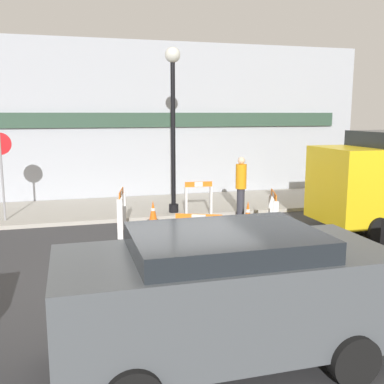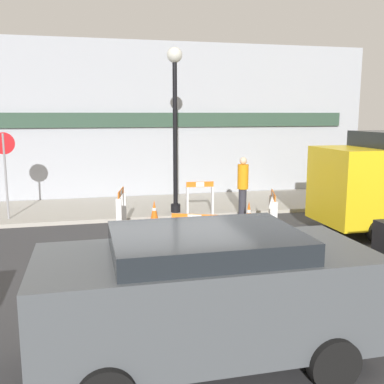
% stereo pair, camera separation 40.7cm
% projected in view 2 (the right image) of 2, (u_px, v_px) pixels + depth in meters
% --- Properties ---
extents(ground_plane, '(60.00, 60.00, 0.00)m').
position_uv_depth(ground_plane, '(172.00, 275.00, 8.49)').
color(ground_plane, '#38383A').
extents(sidewalk_slab, '(18.00, 3.39, 0.11)m').
position_uv_depth(sidewalk_slab, '(136.00, 207.00, 14.41)').
color(sidewalk_slab, '#ADA89E').
rests_on(sidewalk_slab, ground_plane).
extents(storefront_facade, '(18.00, 0.22, 5.50)m').
position_uv_depth(storefront_facade, '(129.00, 121.00, 15.64)').
color(storefront_facade, '#A3A8B2').
rests_on(storefront_facade, ground_plane).
extents(streetlamp_post, '(0.44, 0.44, 4.76)m').
position_uv_depth(streetlamp_post, '(175.00, 107.00, 12.92)').
color(streetlamp_post, black).
rests_on(streetlamp_post, sidewalk_slab).
extents(stop_sign, '(0.60, 0.06, 2.41)m').
position_uv_depth(stop_sign, '(5.00, 162.00, 12.30)').
color(stop_sign, gray).
rests_on(stop_sign, sidewalk_slab).
extents(barricade_0, '(0.80, 0.19, 1.10)m').
position_uv_depth(barricade_0, '(200.00, 199.00, 12.93)').
color(barricade_0, white).
rests_on(barricade_0, ground_plane).
extents(barricade_1, '(0.33, 0.96, 1.14)m').
position_uv_depth(barricade_1, '(121.00, 210.00, 11.33)').
color(barricade_1, white).
rests_on(barricade_1, ground_plane).
extents(barricade_2, '(0.96, 0.49, 0.95)m').
position_uv_depth(barricade_2, '(195.00, 234.00, 9.44)').
color(barricade_2, white).
rests_on(barricade_2, ground_plane).
extents(barricade_3, '(0.44, 0.97, 1.11)m').
position_uv_depth(barricade_3, '(273.00, 212.00, 11.15)').
color(barricade_3, white).
rests_on(barricade_3, ground_plane).
extents(traffic_cone_0, '(0.30, 0.30, 0.47)m').
position_uv_depth(traffic_cone_0, '(141.00, 233.00, 10.65)').
color(traffic_cone_0, black).
rests_on(traffic_cone_0, ground_plane).
extents(traffic_cone_1, '(0.30, 0.30, 0.56)m').
position_uv_depth(traffic_cone_1, '(232.00, 243.00, 9.67)').
color(traffic_cone_1, black).
rests_on(traffic_cone_1, ground_plane).
extents(traffic_cone_2, '(0.30, 0.30, 0.60)m').
position_uv_depth(traffic_cone_2, '(154.00, 211.00, 12.73)').
color(traffic_cone_2, black).
rests_on(traffic_cone_2, ground_plane).
extents(traffic_cone_3, '(0.30, 0.30, 0.64)m').
position_uv_depth(traffic_cone_3, '(156.00, 241.00, 9.67)').
color(traffic_cone_3, black).
rests_on(traffic_cone_3, ground_plane).
extents(traffic_cone_4, '(0.30, 0.30, 0.66)m').
position_uv_depth(traffic_cone_4, '(249.00, 213.00, 12.33)').
color(traffic_cone_4, black).
rests_on(traffic_cone_4, ground_plane).
extents(traffic_cone_5, '(0.30, 0.30, 0.57)m').
position_uv_depth(traffic_cone_5, '(249.00, 244.00, 9.60)').
color(traffic_cone_5, black).
rests_on(traffic_cone_5, ground_plane).
extents(person_worker, '(0.45, 0.45, 1.79)m').
position_uv_depth(person_worker, '(243.00, 185.00, 13.05)').
color(person_worker, '#33333D').
rests_on(person_worker, ground_plane).
extents(parked_car_1, '(3.99, 1.90, 1.66)m').
position_uv_depth(parked_car_1, '(206.00, 289.00, 5.38)').
color(parked_car_1, '#4C5156').
rests_on(parked_car_1, ground_plane).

